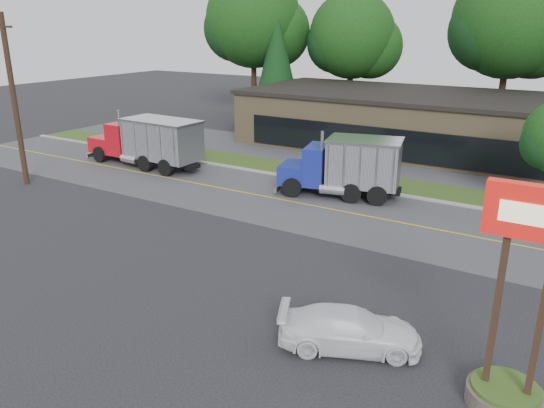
{
  "coord_description": "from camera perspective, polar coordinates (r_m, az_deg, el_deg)",
  "views": [
    {
      "loc": [
        11.33,
        -15.25,
        9.37
      ],
      "look_at": [
        -0.3,
        3.63,
        1.8
      ],
      "focal_mm": 35.0,
      "sensor_mm": 36.0,
      "label": 1
    }
  ],
  "objects": [
    {
      "name": "curb",
      "position": [
        32.03,
        9.48,
        1.57
      ],
      "size": [
        60.0,
        0.3,
        0.12
      ],
      "primitive_type": "cube",
      "color": "#9E9E99",
      "rests_on": "ground"
    },
    {
      "name": "strip_mall",
      "position": [
        42.93,
        18.78,
        7.97
      ],
      "size": [
        32.0,
        12.0,
        4.0
      ],
      "primitive_type": "cube",
      "color": "#907C58",
      "rests_on": "ground"
    },
    {
      "name": "evergreen_left",
      "position": [
        52.98,
        0.52,
        15.17
      ],
      "size": [
        4.78,
        4.78,
        10.87
      ],
      "color": "#382619",
      "rests_on": "ground"
    },
    {
      "name": "tree_far_c",
      "position": [
        49.9,
        24.5,
        17.06
      ],
      "size": [
        10.11,
        9.52,
        14.42
      ],
      "color": "#382619",
      "rests_on": "ground"
    },
    {
      "name": "utility_pole",
      "position": [
        35.08,
        -25.99,
        9.98
      ],
      "size": [
        1.6,
        0.32,
        10.0
      ],
      "color": "#382619",
      "rests_on": "ground"
    },
    {
      "name": "far_parking",
      "position": [
        38.2,
        13.42,
        4.13
      ],
      "size": [
        60.0,
        7.0,
        0.02
      ],
      "primitive_type": "cube",
      "color": "#57575C",
      "rests_on": "ground"
    },
    {
      "name": "grass_verge",
      "position": [
        33.64,
        10.66,
        2.34
      ],
      "size": [
        60.0,
        3.4,
        0.03
      ],
      "primitive_type": "cube",
      "color": "#34521C",
      "rests_on": "ground"
    },
    {
      "name": "tree_far_a",
      "position": [
        56.72,
        -1.81,
        18.77
      ],
      "size": [
        10.22,
        9.62,
        14.58
      ],
      "color": "#382619",
      "rests_on": "ground"
    },
    {
      "name": "dump_truck_blue",
      "position": [
        30.15,
        8.05,
        4.11
      ],
      "size": [
        7.13,
        4.06,
        3.36
      ],
      "rotation": [
        0.0,
        0.0,
        3.38
      ],
      "color": "black",
      "rests_on": "ground"
    },
    {
      "name": "rally_car",
      "position": [
        16.59,
        8.34,
        -13.19
      ],
      "size": [
        4.63,
        3.37,
        1.25
      ],
      "primitive_type": "imported",
      "rotation": [
        0.0,
        0.0,
        2.0
      ],
      "color": "white",
      "rests_on": "ground"
    },
    {
      "name": "ground",
      "position": [
        21.19,
        -4.5,
        -7.46
      ],
      "size": [
        140.0,
        140.0,
        0.0
      ],
      "primitive_type": "plane",
      "color": "#35353B",
      "rests_on": "ground"
    },
    {
      "name": "tree_far_b",
      "position": [
        53.74,
        8.77,
        17.07
      ],
      "size": [
        8.68,
        8.17,
        12.39
      ],
      "color": "#382619",
      "rests_on": "ground"
    },
    {
      "name": "bilo_sign",
      "position": [
        14.74,
        24.6,
        -12.95
      ],
      "size": [
        2.2,
        1.9,
        5.95
      ],
      "color": "#6B6054",
      "rests_on": "ground"
    },
    {
      "name": "center_line",
      "position": [
        28.36,
        6.22,
        -0.56
      ],
      "size": [
        60.0,
        0.12,
        0.01
      ],
      "primitive_type": "cube",
      "color": "gold",
      "rests_on": "ground"
    },
    {
      "name": "dump_truck_red",
      "position": [
        37.23,
        -13.09,
        6.64
      ],
      "size": [
        9.3,
        2.98,
        3.36
      ],
      "rotation": [
        0.0,
        0.0,
        3.1
      ],
      "color": "black",
      "rests_on": "ground"
    },
    {
      "name": "road",
      "position": [
        28.36,
        6.22,
        -0.56
      ],
      "size": [
        60.0,
        8.0,
        0.02
      ],
      "primitive_type": "cube",
      "color": "#57575C",
      "rests_on": "ground"
    }
  ]
}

